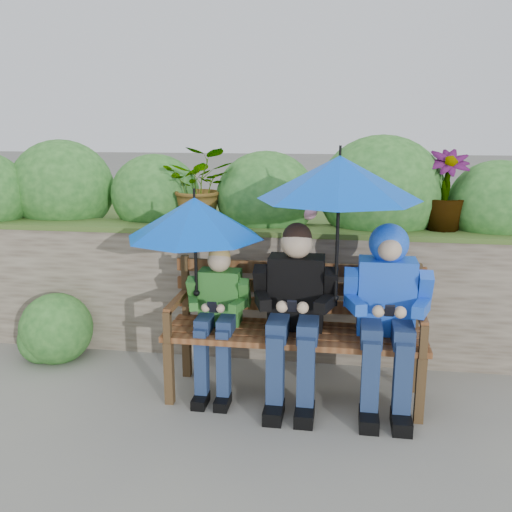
% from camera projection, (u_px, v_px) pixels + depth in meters
% --- Properties ---
extents(ground, '(60.00, 60.00, 0.00)m').
position_uv_depth(ground, '(254.00, 391.00, 3.98)').
color(ground, gray).
rests_on(ground, ground).
extents(garden_backdrop, '(8.00, 2.88, 1.79)m').
position_uv_depth(garden_backdrop, '(279.00, 253.00, 5.37)').
color(garden_backdrop, brown).
rests_on(garden_backdrop, ground).
extents(park_bench, '(1.73, 0.51, 0.91)m').
position_uv_depth(park_bench, '(295.00, 321.00, 3.86)').
color(park_bench, '#45311A').
rests_on(park_bench, ground).
extents(boy_left, '(0.42, 0.49, 1.02)m').
position_uv_depth(boy_left, '(218.00, 311.00, 3.86)').
color(boy_left, '#316726').
rests_on(boy_left, ground).
extents(boy_middle, '(0.55, 0.64, 1.19)m').
position_uv_depth(boy_middle, '(295.00, 305.00, 3.74)').
color(boy_middle, black).
rests_on(boy_middle, ground).
extents(boy_right, '(0.55, 0.67, 1.20)m').
position_uv_depth(boy_right, '(387.00, 302.00, 3.66)').
color(boy_right, '#0838BA').
rests_on(boy_right, ground).
extents(umbrella_left, '(0.92, 0.92, 0.73)m').
position_uv_depth(umbrella_left, '(195.00, 218.00, 3.72)').
color(umbrella_left, '#0046D0').
rests_on(umbrella_left, ground).
extents(umbrella_right, '(1.03, 1.03, 0.99)m').
position_uv_depth(umbrella_right, '(339.00, 178.00, 3.49)').
color(umbrella_right, '#0046D0').
rests_on(umbrella_right, ground).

